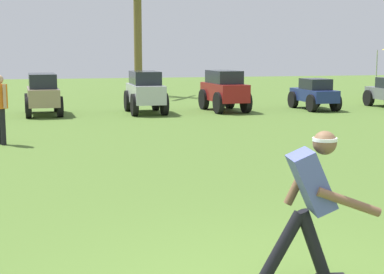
{
  "coord_description": "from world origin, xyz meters",
  "views": [
    {
      "loc": [
        -1.82,
        -4.39,
        2.11
      ],
      "look_at": [
        0.08,
        3.52,
        0.9
      ],
      "focal_mm": 55.0,
      "sensor_mm": 36.0,
      "label": 1
    }
  ],
  "objects_px": {
    "teammate_near_sideline": "(0,103)",
    "parked_car_slot_e": "(224,90)",
    "parked_car_slot_c": "(43,93)",
    "parked_car_slot_d": "(145,91)",
    "frisbee_thrower": "(310,200)",
    "palm_tree_left_of_centre": "(137,29)",
    "parked_car_slot_f": "(314,94)"
  },
  "relations": [
    {
      "from": "teammate_near_sideline",
      "to": "parked_car_slot_e",
      "type": "xyz_separation_m",
      "value": [
        6.95,
        5.85,
        -0.2
      ]
    },
    {
      "from": "parked_car_slot_c",
      "to": "parked_car_slot_d",
      "type": "xyz_separation_m",
      "value": [
        3.33,
        -0.28,
        0.02
      ]
    },
    {
      "from": "frisbee_thrower",
      "to": "parked_car_slot_d",
      "type": "relative_size",
      "value": 0.6
    },
    {
      "from": "parked_car_slot_e",
      "to": "palm_tree_left_of_centre",
      "type": "distance_m",
      "value": 8.12
    },
    {
      "from": "parked_car_slot_c",
      "to": "parked_car_slot_f",
      "type": "distance_m",
      "value": 9.38
    },
    {
      "from": "palm_tree_left_of_centre",
      "to": "parked_car_slot_f",
      "type": "bearing_deg",
      "value": -56.58
    },
    {
      "from": "parked_car_slot_c",
      "to": "parked_car_slot_e",
      "type": "distance_m",
      "value": 6.1
    },
    {
      "from": "teammate_near_sideline",
      "to": "parked_car_slot_f",
      "type": "relative_size",
      "value": 0.7
    },
    {
      "from": "parked_car_slot_d",
      "to": "parked_car_slot_e",
      "type": "distance_m",
      "value": 2.77
    },
    {
      "from": "frisbee_thrower",
      "to": "palm_tree_left_of_centre",
      "type": "bearing_deg",
      "value": 85.5
    },
    {
      "from": "frisbee_thrower",
      "to": "parked_car_slot_f",
      "type": "relative_size",
      "value": 0.64
    },
    {
      "from": "parked_car_slot_d",
      "to": "palm_tree_left_of_centre",
      "type": "bearing_deg",
      "value": 83.42
    },
    {
      "from": "teammate_near_sideline",
      "to": "parked_car_slot_c",
      "type": "xyz_separation_m",
      "value": [
        0.85,
        6.1,
        -0.22
      ]
    },
    {
      "from": "frisbee_thrower",
      "to": "parked_car_slot_e",
      "type": "height_order",
      "value": "frisbee_thrower"
    },
    {
      "from": "frisbee_thrower",
      "to": "parked_car_slot_c",
      "type": "distance_m",
      "value": 15.31
    },
    {
      "from": "parked_car_slot_f",
      "to": "palm_tree_left_of_centre",
      "type": "relative_size",
      "value": 0.44
    },
    {
      "from": "frisbee_thrower",
      "to": "palm_tree_left_of_centre",
      "type": "xyz_separation_m",
      "value": [
        1.76,
        22.42,
        2.24
      ]
    },
    {
      "from": "parked_car_slot_c",
      "to": "palm_tree_left_of_centre",
      "type": "distance_m",
      "value": 8.75
    },
    {
      "from": "teammate_near_sideline",
      "to": "parked_car_slot_c",
      "type": "relative_size",
      "value": 0.64
    },
    {
      "from": "parked_car_slot_d",
      "to": "palm_tree_left_of_centre",
      "type": "height_order",
      "value": "palm_tree_left_of_centre"
    },
    {
      "from": "parked_car_slot_e",
      "to": "parked_car_slot_f",
      "type": "distance_m",
      "value": 3.28
    },
    {
      "from": "teammate_near_sideline",
      "to": "palm_tree_left_of_centre",
      "type": "relative_size",
      "value": 0.31
    },
    {
      "from": "parked_car_slot_c",
      "to": "parked_car_slot_f",
      "type": "height_order",
      "value": "parked_car_slot_c"
    },
    {
      "from": "parked_car_slot_f",
      "to": "teammate_near_sideline",
      "type": "bearing_deg",
      "value": -151.24
    },
    {
      "from": "teammate_near_sideline",
      "to": "palm_tree_left_of_centre",
      "type": "distance_m",
      "value": 14.49
    },
    {
      "from": "teammate_near_sideline",
      "to": "palm_tree_left_of_centre",
      "type": "height_order",
      "value": "palm_tree_left_of_centre"
    },
    {
      "from": "teammate_near_sideline",
      "to": "frisbee_thrower",
      "type": "bearing_deg",
      "value": -69.89
    },
    {
      "from": "palm_tree_left_of_centre",
      "to": "parked_car_slot_c",
      "type": "bearing_deg",
      "value": -119.93
    },
    {
      "from": "parked_car_slot_c",
      "to": "teammate_near_sideline",
      "type": "bearing_deg",
      "value": -97.93
    },
    {
      "from": "teammate_near_sideline",
      "to": "parked_car_slot_d",
      "type": "xyz_separation_m",
      "value": [
        4.18,
        5.82,
        -0.2
      ]
    },
    {
      "from": "parked_car_slot_f",
      "to": "parked_car_slot_c",
      "type": "bearing_deg",
      "value": 176.94
    },
    {
      "from": "parked_car_slot_e",
      "to": "parked_car_slot_f",
      "type": "relative_size",
      "value": 1.09
    }
  ]
}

